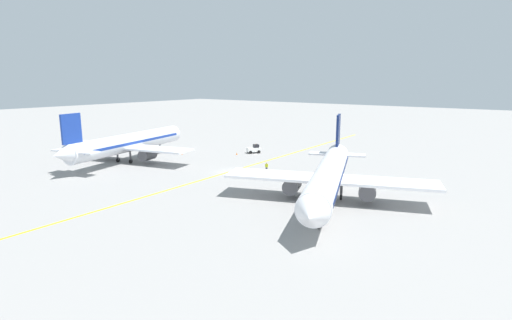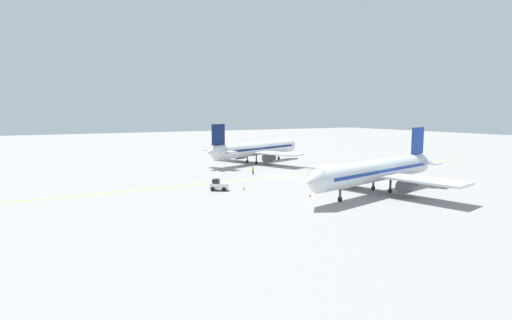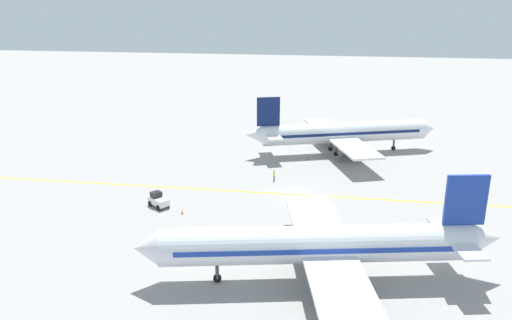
# 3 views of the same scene
# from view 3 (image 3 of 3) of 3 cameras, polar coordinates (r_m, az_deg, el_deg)

# --- Properties ---
(ground_plane) EXTENTS (400.00, 400.00, 0.00)m
(ground_plane) POSITION_cam_3_polar(r_m,az_deg,el_deg) (70.87, 4.52, -3.97)
(ground_plane) COLOR gray
(apron_yellow_centreline) EXTENTS (2.63, 119.99, 0.01)m
(apron_yellow_centreline) POSITION_cam_3_polar(r_m,az_deg,el_deg) (70.87, 4.52, -3.97)
(apron_yellow_centreline) COLOR yellow
(apron_yellow_centreline) RESTS_ON ground
(airplane_at_gate) EXTENTS (28.07, 34.33, 10.60)m
(airplane_at_gate) POSITION_cam_3_polar(r_m,az_deg,el_deg) (90.66, 9.84, 3.07)
(airplane_at_gate) COLOR white
(airplane_at_gate) RESTS_ON ground
(airplane_adjacent_stand) EXTENTS (28.46, 35.24, 10.60)m
(airplane_adjacent_stand) POSITION_cam_3_polar(r_m,az_deg,el_deg) (48.80, 7.50, -9.63)
(airplane_adjacent_stand) COLOR silver
(airplane_adjacent_stand) RESTS_ON ground
(baggage_tug_white) EXTENTS (2.98, 3.31, 2.11)m
(baggage_tug_white) POSITION_cam_3_polar(r_m,az_deg,el_deg) (67.58, -11.11, -4.52)
(baggage_tug_white) COLOR white
(baggage_tug_white) RESTS_ON ground
(ground_crew_worker) EXTENTS (0.57, 0.28, 1.68)m
(ground_crew_worker) POSITION_cam_3_polar(r_m,az_deg,el_deg) (75.96, 2.08, -1.71)
(ground_crew_worker) COLOR #23232D
(ground_crew_worker) RESTS_ON ground
(traffic_cone_near_nose) EXTENTS (0.32, 0.32, 0.55)m
(traffic_cone_near_nose) POSITION_cam_3_polar(r_m,az_deg,el_deg) (86.78, 6.06, 0.22)
(traffic_cone_near_nose) COLOR orange
(traffic_cone_near_nose) RESTS_ON ground
(traffic_cone_mid_apron) EXTENTS (0.32, 0.32, 0.55)m
(traffic_cone_mid_apron) POSITION_cam_3_polar(r_m,az_deg,el_deg) (64.95, -8.43, -5.90)
(traffic_cone_mid_apron) COLOR orange
(traffic_cone_mid_apron) RESTS_ON ground
(traffic_cone_by_wingtip) EXTENTS (0.32, 0.32, 0.55)m
(traffic_cone_by_wingtip) POSITION_cam_3_polar(r_m,az_deg,el_deg) (54.50, -4.90, -10.55)
(traffic_cone_by_wingtip) COLOR orange
(traffic_cone_by_wingtip) RESTS_ON ground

